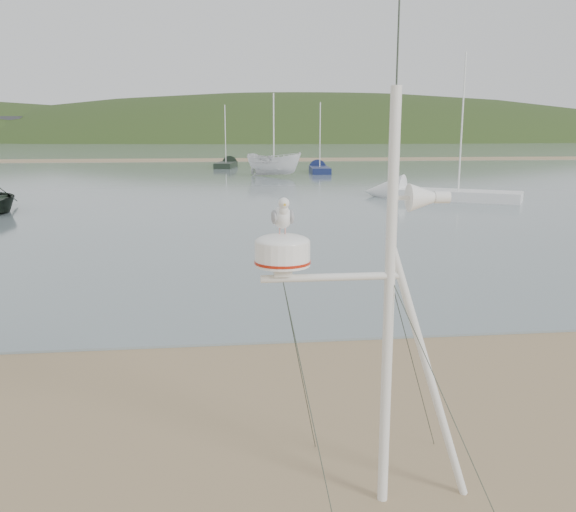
{
  "coord_description": "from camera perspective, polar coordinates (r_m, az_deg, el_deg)",
  "views": [
    {
      "loc": [
        1.52,
        -5.68,
        3.5
      ],
      "look_at": [
        2.3,
        1.0,
        2.12
      ],
      "focal_mm": 38.0,
      "sensor_mm": 36.0,
      "label": 1
    }
  ],
  "objects": [
    {
      "name": "sailboat_blue_far",
      "position": [
        53.71,
        2.84,
        8.18
      ],
      "size": [
        2.07,
        6.44,
        6.32
      ],
      "color": "#141E47",
      "rests_on": "ground"
    },
    {
      "name": "hill_ridge",
      "position": [
        242.39,
        -2.62,
        6.1
      ],
      "size": [
        620.0,
        180.0,
        80.0
      ],
      "color": "#223415",
      "rests_on": "ground"
    },
    {
      "name": "water",
      "position": [
        137.73,
        -7.4,
        10.06
      ],
      "size": [
        560.0,
        256.0,
        0.04
      ],
      "primitive_type": "cube",
      "color": "slate",
      "rests_on": "ground"
    },
    {
      "name": "far_cottages",
      "position": [
        201.69,
        -6.36,
        11.68
      ],
      "size": [
        294.4,
        6.3,
        8.0
      ],
      "color": "white",
      "rests_on": "ground"
    },
    {
      "name": "sailboat_dark_mid",
      "position": [
        61.62,
        -5.57,
        8.57
      ],
      "size": [
        2.73,
        6.66,
        6.46
      ],
      "color": "black",
      "rests_on": "ground"
    },
    {
      "name": "ground",
      "position": [
        6.85,
        -19.73,
        -19.91
      ],
      "size": [
        560.0,
        560.0,
        0.0
      ],
      "primitive_type": "plane",
      "color": "#8F7452",
      "rests_on": "ground"
    },
    {
      "name": "mast_rig",
      "position": [
        5.83,
        8.72,
        -12.44
      ],
      "size": [
        2.09,
        2.23,
        4.72
      ],
      "color": "white",
      "rests_on": "ground"
    },
    {
      "name": "sailboat_white_near",
      "position": [
        32.88,
        11.71,
        5.78
      ],
      "size": [
        7.92,
        5.86,
        7.98
      ],
      "color": "white",
      "rests_on": "ground"
    },
    {
      "name": "boat_white",
      "position": [
        47.87,
        -1.34,
        10.4
      ],
      "size": [
        2.64,
        2.63,
        4.92
      ],
      "primitive_type": "imported",
      "rotation": [
        0.0,
        0.0,
        0.9
      ],
      "color": "white",
      "rests_on": "water"
    },
    {
      "name": "sandbar",
      "position": [
        75.77,
        -7.89,
        8.9
      ],
      "size": [
        560.0,
        7.0,
        0.07
      ],
      "primitive_type": "cube",
      "color": "#8F7452",
      "rests_on": "water"
    }
  ]
}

